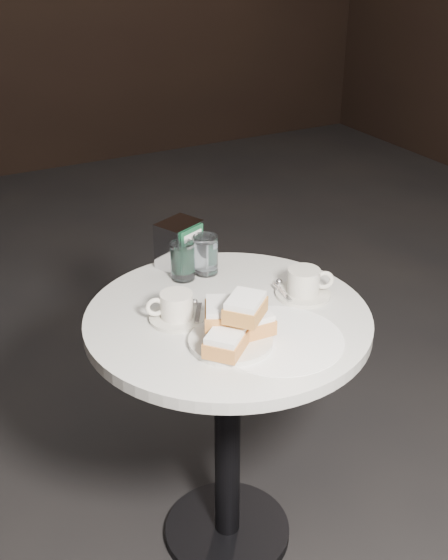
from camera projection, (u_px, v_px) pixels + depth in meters
ground at (227, 534)px, 2.05m from camera, size 7.00×7.00×0.00m
cafe_table at (228, 381)px, 1.80m from camera, size 0.70×0.70×0.74m
sugar_spill at (278, 339)px, 1.60m from camera, size 0.40×0.40×0.00m
beignet_plate at (234, 327)px, 1.56m from camera, size 0.25×0.25×0.12m
coffee_cup_left at (176, 308)px, 1.67m from camera, size 0.17×0.17×0.07m
coffee_cup_right at (304, 284)px, 1.77m from camera, size 0.18×0.18×0.07m
water_glass_left at (183, 261)px, 1.85m from camera, size 0.08×0.08×0.10m
water_glass_right at (206, 255)px, 1.88m from camera, size 0.07×0.07×0.11m
napkin_dispenser at (180, 244)px, 1.91m from camera, size 0.14×0.12×0.13m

